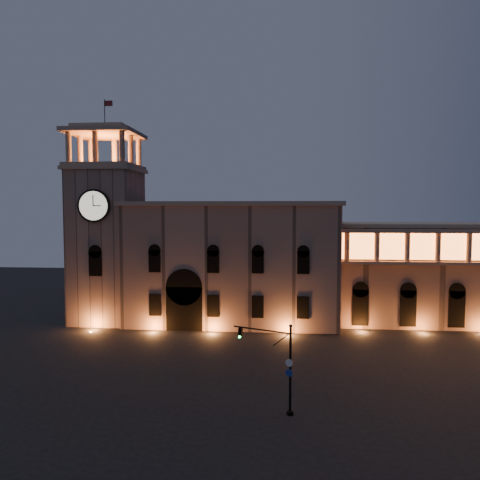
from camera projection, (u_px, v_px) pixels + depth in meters
The scene contains 5 objects.
ground at pixel (230, 374), 47.03m from camera, with size 160.00×160.00×0.00m, color black.
government_building at pixel (232, 262), 68.43m from camera, with size 30.80×12.80×17.60m.
clock_tower at pixel (107, 237), 68.80m from camera, with size 9.80×9.80×32.40m.
colonnade_wing at pixel (467, 273), 67.59m from camera, with size 40.60×11.50×14.50m.
traffic_light at pixel (280, 366), 37.85m from camera, with size 5.03×2.30×7.40m.
Camera 1 is at (4.92, -45.77, 16.60)m, focal length 35.00 mm.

